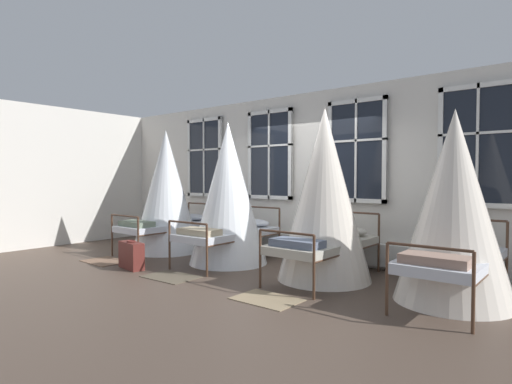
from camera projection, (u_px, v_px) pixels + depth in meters
name	position (u px, v px, depth m)	size (l,w,h in m)	color
ground	(275.00, 270.00, 6.75)	(18.79, 18.79, 0.00)	#4C3D33
back_wall_with_windows	(313.00, 176.00, 7.60)	(10.39, 0.10, 3.05)	silver
end_wall_left	(33.00, 176.00, 8.75)	(0.10, 6.39, 3.05)	silver
window_bank	(309.00, 198.00, 7.53)	(6.53, 0.10, 2.74)	black
cot_first	(166.00, 193.00, 8.39)	(1.37, 1.98, 2.46)	#4C3323
cot_second	(228.00, 195.00, 7.26)	(1.37, 1.99, 2.47)	#4C3323
cot_third	(324.00, 197.00, 6.07)	(1.37, 1.98, 2.53)	#4C3323
cot_fourth	(454.00, 209.00, 4.96)	(1.37, 1.97, 2.33)	#4C3323
rug_first	(105.00, 261.00, 7.40)	(0.80, 0.56, 0.01)	brown
rug_second	(171.00, 277.00, 6.25)	(0.80, 0.56, 0.01)	brown
rug_third	(267.00, 299.00, 5.09)	(0.80, 0.56, 0.01)	#8E7A5B
suitcase_dark	(131.00, 255.00, 6.82)	(0.58, 0.29, 0.47)	#5B231E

